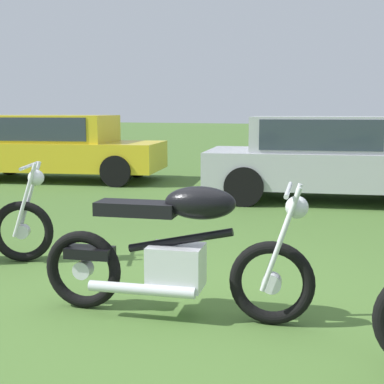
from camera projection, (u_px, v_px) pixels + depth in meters
name	position (u px, v px, depth m)	size (l,w,h in m)	color
ground_plane	(175.00, 304.00, 4.21)	(120.00, 120.00, 0.00)	#476B2D
motorcycle_black	(177.00, 252.00, 3.90)	(2.04, 0.78, 1.02)	black
car_yellow	(49.00, 142.00, 11.73)	(4.87, 2.86, 1.43)	gold
car_silver	(323.00, 154.00, 9.05)	(4.34, 2.68, 1.43)	#B2B5BA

